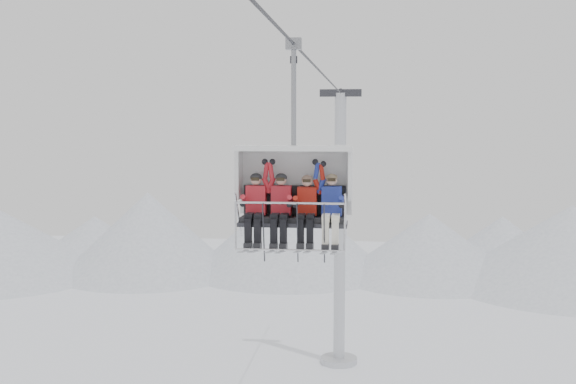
# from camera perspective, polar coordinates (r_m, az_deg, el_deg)

# --- Properties ---
(ridgeline) EXTENTS (72.00, 21.00, 7.00)m
(ridgeline) POSITION_cam_1_polar(r_m,az_deg,el_deg) (55.73, 3.36, -3.93)
(ridgeline) COLOR white
(ridgeline) RESTS_ON ground
(lift_tower_right) EXTENTS (2.00, 1.80, 13.48)m
(lift_tower_right) POSITION_cam_1_polar(r_m,az_deg,el_deg) (35.42, 4.10, -4.43)
(lift_tower_right) COLOR #B7B9BE
(lift_tower_right) RESTS_ON ground
(haul_cable) EXTENTS (0.06, 50.00, 0.06)m
(haul_cable) POSITION_cam_1_polar(r_m,az_deg,el_deg) (13.06, 0.00, 12.09)
(haul_cable) COLOR #2E2F34
(haul_cable) RESTS_ON lift_tower_left
(chairlift_carrier) EXTENTS (2.23, 1.17, 3.98)m
(chairlift_carrier) POSITION_cam_1_polar(r_m,az_deg,el_deg) (14.07, 0.50, 0.77)
(chairlift_carrier) COLOR black
(chairlift_carrier) RESTS_ON haul_cable
(skier_far_left) EXTENTS (0.38, 1.69, 1.54)m
(skier_far_left) POSITION_cam_1_polar(r_m,az_deg,el_deg) (13.91, -2.59, -1.20)
(skier_far_left) COLOR red
(skier_far_left) RESTS_ON chairlift_carrier
(skier_center_left) EXTENTS (0.38, 1.69, 1.54)m
(skier_center_left) POSITION_cam_1_polar(r_m,az_deg,el_deg) (13.84, -0.59, -1.23)
(skier_center_left) COLOR red
(skier_center_left) RESTS_ON chairlift_carrier
(skier_center_right) EXTENTS (0.37, 1.69, 1.50)m
(skier_center_right) POSITION_cam_1_polar(r_m,az_deg,el_deg) (13.78, 1.49, -1.31)
(skier_center_right) COLOR #A81C11
(skier_center_right) RESTS_ON chairlift_carrier
(skier_far_right) EXTENTS (0.38, 1.69, 1.54)m
(skier_far_right) POSITION_cam_1_polar(r_m,az_deg,el_deg) (13.75, 3.45, -1.28)
(skier_far_right) COLOR navy
(skier_far_right) RESTS_ON chairlift_carrier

